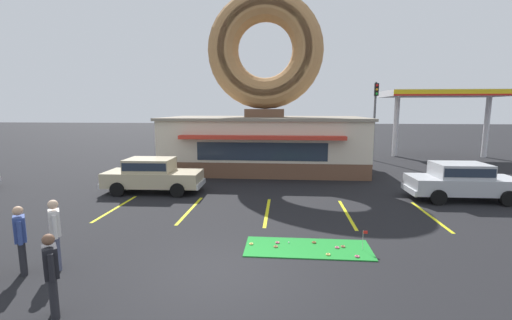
% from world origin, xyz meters
% --- Properties ---
extents(ground_plane, '(160.00, 160.00, 0.00)m').
position_xyz_m(ground_plane, '(0.00, 0.00, 0.00)').
color(ground_plane, black).
extents(donut_shop_building, '(12.30, 6.75, 10.96)m').
position_xyz_m(donut_shop_building, '(0.20, 13.94, 3.74)').
color(donut_shop_building, brown).
rests_on(donut_shop_building, ground).
extents(putting_mat, '(3.53, 1.41, 0.03)m').
position_xyz_m(putting_mat, '(2.14, 1.65, 0.01)').
color(putting_mat, '#1E842D').
rests_on(putting_mat, ground).
extents(mini_donut_near_left, '(0.13, 0.13, 0.04)m').
position_xyz_m(mini_donut_near_left, '(2.97, 1.68, 0.05)').
color(mini_donut_near_left, '#D8667F').
rests_on(mini_donut_near_left, putting_mat).
extents(mini_donut_near_right, '(0.13, 0.13, 0.04)m').
position_xyz_m(mini_donut_near_right, '(1.28, 1.90, 0.05)').
color(mini_donut_near_right, '#D8667F').
rests_on(mini_donut_near_right, putting_mat).
extents(mini_donut_mid_left, '(0.13, 0.13, 0.04)m').
position_xyz_m(mini_donut_mid_left, '(2.35, 2.00, 0.05)').
color(mini_donut_mid_left, brown).
rests_on(mini_donut_mid_left, putting_mat).
extents(mini_donut_mid_centre, '(0.13, 0.13, 0.04)m').
position_xyz_m(mini_donut_mid_centre, '(1.24, 1.60, 0.05)').
color(mini_donut_mid_centre, '#A5724C').
rests_on(mini_donut_mid_centre, putting_mat).
extents(mini_donut_mid_right, '(0.13, 0.13, 0.04)m').
position_xyz_m(mini_donut_mid_right, '(2.66, 1.20, 0.05)').
color(mini_donut_mid_right, '#E5C666').
rests_on(mini_donut_mid_right, putting_mat).
extents(mini_donut_far_left, '(0.13, 0.13, 0.04)m').
position_xyz_m(mini_donut_far_left, '(3.41, 1.13, 0.05)').
color(mini_donut_far_left, '#D8667F').
rests_on(mini_donut_far_left, putting_mat).
extents(mini_donut_far_centre, '(0.13, 0.13, 0.04)m').
position_xyz_m(mini_donut_far_centre, '(0.53, 1.74, 0.05)').
color(mini_donut_far_centre, '#E5C666').
rests_on(mini_donut_far_centre, putting_mat).
extents(mini_donut_far_right, '(0.13, 0.13, 0.04)m').
position_xyz_m(mini_donut_far_right, '(3.15, 1.77, 0.05)').
color(mini_donut_far_right, '#A5724C').
rests_on(mini_donut_far_right, putting_mat).
extents(golf_ball, '(0.04, 0.04, 0.04)m').
position_xyz_m(golf_ball, '(1.61, 1.93, 0.05)').
color(golf_ball, white).
rests_on(golf_ball, putting_mat).
extents(putting_flag_pin, '(0.13, 0.01, 0.55)m').
position_xyz_m(putting_flag_pin, '(3.69, 1.65, 0.44)').
color(putting_flag_pin, silver).
rests_on(putting_flag_pin, putting_mat).
extents(car_champagne, '(4.61, 2.07, 1.60)m').
position_xyz_m(car_champagne, '(-4.70, 7.66, 0.87)').
color(car_champagne, '#BCAD89').
rests_on(car_champagne, ground).
extents(car_silver, '(4.59, 2.03, 1.60)m').
position_xyz_m(car_silver, '(9.04, 7.42, 0.87)').
color(car_silver, '#B2B5BA').
rests_on(car_silver, ground).
extents(pedestrian_hooded_kid, '(0.42, 0.49, 1.67)m').
position_xyz_m(pedestrian_hooded_kid, '(-4.73, -0.41, 0.93)').
color(pedestrian_hooded_kid, '#232328').
rests_on(pedestrian_hooded_kid, ground).
extents(pedestrian_leather_jacket_man, '(0.43, 0.48, 1.64)m').
position_xyz_m(pedestrian_leather_jacket_man, '(-2.87, -1.94, 0.90)').
color(pedestrian_leather_jacket_man, '#232328').
rests_on(pedestrian_leather_jacket_man, ground).
extents(pedestrian_clipboard_woman, '(0.42, 0.50, 1.75)m').
position_xyz_m(pedestrian_clipboard_woman, '(-4.08, -0.09, 0.98)').
color(pedestrian_clipboard_woman, '#474C66').
rests_on(pedestrian_clipboard_woman, ground).
extents(trash_bin, '(0.57, 0.57, 0.97)m').
position_xyz_m(trash_bin, '(-6.65, 10.79, 0.50)').
color(trash_bin, '#1E662D').
rests_on(trash_bin, ground).
extents(traffic_light_pole, '(0.28, 0.47, 5.80)m').
position_xyz_m(traffic_light_pole, '(8.10, 18.58, 3.71)').
color(traffic_light_pole, '#595B60').
rests_on(traffic_light_pole, ground).
extents(gas_station_canopy, '(9.00, 4.46, 5.30)m').
position_xyz_m(gas_station_canopy, '(13.96, 21.09, 4.86)').
color(gas_station_canopy, silver).
rests_on(gas_station_canopy, ground).
extents(parking_stripe_far_left, '(0.12, 3.60, 0.01)m').
position_xyz_m(parking_stripe_far_left, '(-5.18, 5.00, 0.00)').
color(parking_stripe_far_left, yellow).
rests_on(parking_stripe_far_left, ground).
extents(parking_stripe_left, '(0.12, 3.60, 0.01)m').
position_xyz_m(parking_stripe_left, '(-2.18, 5.00, 0.00)').
color(parking_stripe_left, yellow).
rests_on(parking_stripe_left, ground).
extents(parking_stripe_mid_left, '(0.12, 3.60, 0.01)m').
position_xyz_m(parking_stripe_mid_left, '(0.82, 5.00, 0.00)').
color(parking_stripe_mid_left, yellow).
rests_on(parking_stripe_mid_left, ground).
extents(parking_stripe_centre, '(0.12, 3.60, 0.01)m').
position_xyz_m(parking_stripe_centre, '(3.82, 5.00, 0.00)').
color(parking_stripe_centre, yellow).
rests_on(parking_stripe_centre, ground).
extents(parking_stripe_mid_right, '(0.12, 3.60, 0.01)m').
position_xyz_m(parking_stripe_mid_right, '(6.82, 5.00, 0.00)').
color(parking_stripe_mid_right, yellow).
rests_on(parking_stripe_mid_right, ground).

